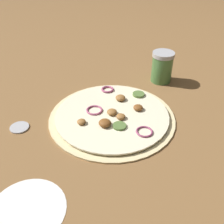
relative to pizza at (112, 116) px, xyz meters
The scene contains 5 objects.
ground_plane 0.01m from the pizza, 167.70° to the left, with size 3.00×3.00×0.00m, color brown.
pizza is the anchor object (origin of this frame).
spice_jar 0.25m from the pizza, ahead, with size 0.07×0.07×0.09m.
loose_cap 0.23m from the pizza, 140.40° to the left, with size 0.05×0.05×0.01m.
flour_patch 0.30m from the pizza, 169.18° to the right, with size 0.14×0.14×0.00m.
Camera 1 is at (-0.41, -0.34, 0.40)m, focal length 42.00 mm.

